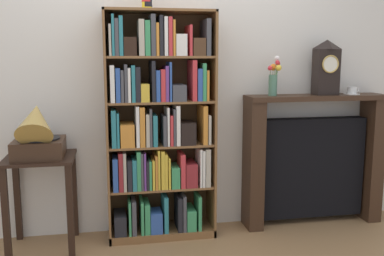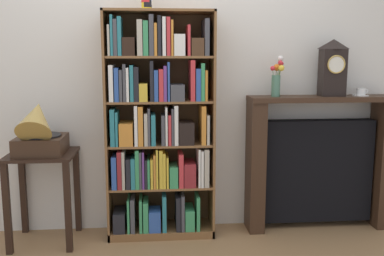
{
  "view_description": "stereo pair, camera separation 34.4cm",
  "coord_description": "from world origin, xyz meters",
  "px_view_note": "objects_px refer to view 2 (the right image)",
  "views": [
    {
      "loc": [
        -0.39,
        -3.23,
        1.42
      ],
      "look_at": [
        0.25,
        0.11,
        0.86
      ],
      "focal_mm": 41.27,
      "sensor_mm": 36.0,
      "label": 1
    },
    {
      "loc": [
        -0.05,
        -3.27,
        1.42
      ],
      "look_at": [
        0.25,
        0.11,
        0.86
      ],
      "focal_mm": 41.27,
      "sensor_mm": 36.0,
      "label": 2
    }
  ],
  "objects_px": {
    "side_table_left": "(43,178)",
    "flower_vase": "(277,78)",
    "teacup_with_saucer": "(361,93)",
    "gramophone": "(39,131)",
    "bookshelf": "(158,130)",
    "mantel_clock": "(333,68)",
    "fireplace_mantel": "(318,164)"
  },
  "relations": [
    {
      "from": "side_table_left",
      "to": "flower_vase",
      "type": "height_order",
      "value": "flower_vase"
    },
    {
      "from": "flower_vase",
      "to": "teacup_with_saucer",
      "type": "relative_size",
      "value": 2.42
    },
    {
      "from": "gramophone",
      "to": "teacup_with_saucer",
      "type": "bearing_deg",
      "value": 3.4
    },
    {
      "from": "bookshelf",
      "to": "gramophone",
      "type": "xyz_separation_m",
      "value": [
        -0.87,
        -0.12,
        0.03
      ]
    },
    {
      "from": "gramophone",
      "to": "mantel_clock",
      "type": "distance_m",
      "value": 2.3
    },
    {
      "from": "flower_vase",
      "to": "teacup_with_saucer",
      "type": "height_order",
      "value": "flower_vase"
    },
    {
      "from": "side_table_left",
      "to": "mantel_clock",
      "type": "distance_m",
      "value": 2.4
    },
    {
      "from": "side_table_left",
      "to": "fireplace_mantel",
      "type": "height_order",
      "value": "fireplace_mantel"
    },
    {
      "from": "teacup_with_saucer",
      "to": "mantel_clock",
      "type": "bearing_deg",
      "value": -179.48
    },
    {
      "from": "mantel_clock",
      "to": "gramophone",
      "type": "bearing_deg",
      "value": -176.29
    },
    {
      "from": "fireplace_mantel",
      "to": "flower_vase",
      "type": "distance_m",
      "value": 0.8
    },
    {
      "from": "bookshelf",
      "to": "fireplace_mantel",
      "type": "height_order",
      "value": "bookshelf"
    },
    {
      "from": "fireplace_mantel",
      "to": "flower_vase",
      "type": "relative_size",
      "value": 3.7
    },
    {
      "from": "mantel_clock",
      "to": "teacup_with_saucer",
      "type": "relative_size",
      "value": 3.39
    },
    {
      "from": "gramophone",
      "to": "fireplace_mantel",
      "type": "distance_m",
      "value": 2.21
    },
    {
      "from": "bookshelf",
      "to": "side_table_left",
      "type": "height_order",
      "value": "bookshelf"
    },
    {
      "from": "side_table_left",
      "to": "teacup_with_saucer",
      "type": "xyz_separation_m",
      "value": [
        2.5,
        0.1,
        0.62
      ]
    },
    {
      "from": "gramophone",
      "to": "fireplace_mantel",
      "type": "xyz_separation_m",
      "value": [
        2.18,
        0.17,
        -0.33
      ]
    },
    {
      "from": "bookshelf",
      "to": "fireplace_mantel",
      "type": "relative_size",
      "value": 1.48
    },
    {
      "from": "flower_vase",
      "to": "teacup_with_saucer",
      "type": "bearing_deg",
      "value": -0.04
    },
    {
      "from": "side_table_left",
      "to": "mantel_clock",
      "type": "relative_size",
      "value": 1.56
    },
    {
      "from": "gramophone",
      "to": "flower_vase",
      "type": "height_order",
      "value": "flower_vase"
    },
    {
      "from": "side_table_left",
      "to": "flower_vase",
      "type": "distance_m",
      "value": 1.95
    },
    {
      "from": "mantel_clock",
      "to": "teacup_with_saucer",
      "type": "height_order",
      "value": "mantel_clock"
    },
    {
      "from": "mantel_clock",
      "to": "bookshelf",
      "type": "bearing_deg",
      "value": -178.73
    },
    {
      "from": "gramophone",
      "to": "teacup_with_saucer",
      "type": "height_order",
      "value": "gramophone"
    },
    {
      "from": "fireplace_mantel",
      "to": "teacup_with_saucer",
      "type": "height_order",
      "value": "teacup_with_saucer"
    },
    {
      "from": "side_table_left",
      "to": "flower_vase",
      "type": "relative_size",
      "value": 2.19
    },
    {
      "from": "gramophone",
      "to": "fireplace_mantel",
      "type": "relative_size",
      "value": 0.39
    },
    {
      "from": "side_table_left",
      "to": "bookshelf",
      "type": "bearing_deg",
      "value": 4.37
    },
    {
      "from": "side_table_left",
      "to": "flower_vase",
      "type": "xyz_separation_m",
      "value": [
        1.81,
        0.1,
        0.73
      ]
    },
    {
      "from": "flower_vase",
      "to": "gramophone",
      "type": "bearing_deg",
      "value": -175.29
    }
  ]
}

